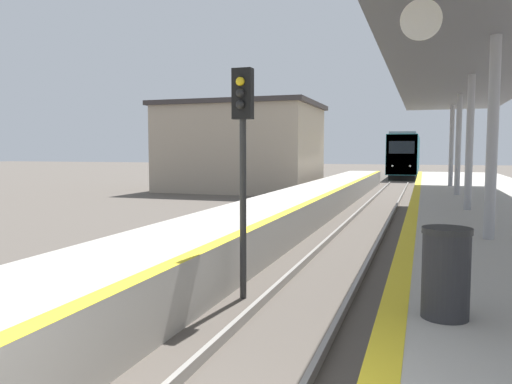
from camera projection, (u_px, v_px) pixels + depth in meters
train at (405, 155)px, 52.49m from camera, size 2.72×18.36×4.44m
signal_near at (243, 138)px, 8.96m from camera, size 0.36×0.31×4.18m
station_canopy at (472, 73)px, 14.02m from camera, size 4.34×25.22×4.04m
trash_bin at (446, 273)px, 5.03m from camera, size 0.49×0.49×0.92m
station_building at (242, 147)px, 34.20m from camera, size 10.37×8.28×5.92m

